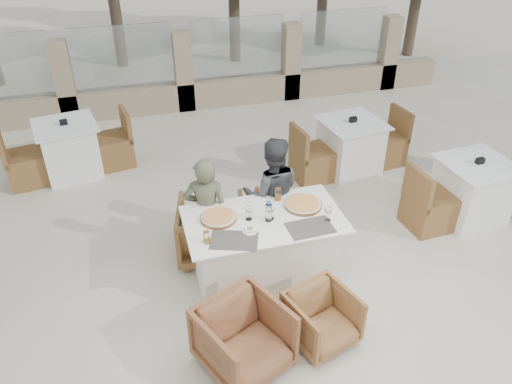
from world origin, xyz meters
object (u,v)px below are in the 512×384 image
object	(u,v)px
water_bottle	(269,211)
bg_table_a	(70,149)
bg_table_b	(350,146)
bg_table_c	(472,190)
diner_right	(272,194)
wine_glass_near	(271,211)
wine_glass_centre	(249,212)
diner_left	(207,212)
armchair_far_left	(211,230)
pizza_left	(218,217)
pizza_right	(303,204)
wine_glass_corner	(328,213)
beer_glass_left	(207,237)
beer_glass_right	(278,194)
armchair_far_right	(280,223)
dining_table	(264,248)
armchair_near_right	(322,318)
olive_dish	(250,230)
armchair_near_left	(244,339)

from	to	relation	value
water_bottle	bg_table_a	world-z (taller)	water_bottle
water_bottle	bg_table_b	bearing A→B (deg)	46.64
bg_table_c	diner_right	bearing A→B (deg)	172.06
wine_glass_near	bg_table_c	xyz separation A→B (m)	(2.72, 0.41, -0.48)
water_bottle	wine_glass_centre	distance (m)	0.20
diner_left	armchair_far_left	bearing A→B (deg)	-105.18
pizza_left	bg_table_a	size ratio (longest dim) A/B	0.22
pizza_right	wine_glass_corner	distance (m)	0.34
bg_table_c	bg_table_b	bearing A→B (deg)	118.93
wine_glass_centre	bg_table_c	xyz separation A→B (m)	(2.94, 0.35, -0.48)
wine_glass_near	beer_glass_left	bearing A→B (deg)	-163.71
pizza_right	beer_glass_right	distance (m)	0.28
wine_glass_near	diner_right	world-z (taller)	diner_right
pizza_right	bg_table_a	world-z (taller)	pizza_right
wine_glass_centre	bg_table_a	world-z (taller)	wine_glass_centre
armchair_far_right	beer_glass_right	bearing A→B (deg)	87.31
water_bottle	beer_glass_left	distance (m)	0.68
water_bottle	wine_glass_corner	distance (m)	0.59
armchair_far_right	wine_glass_corner	bearing A→B (deg)	135.57
wine_glass_near	bg_table_c	bearing A→B (deg)	8.49
pizza_left	beer_glass_left	world-z (taller)	beer_glass_left
dining_table	diner_right	xyz separation A→B (m)	(0.25, 0.54, 0.30)
dining_table	wine_glass_centre	bearing A→B (deg)	168.95
wine_glass_near	diner_left	world-z (taller)	diner_left
wine_glass_near	armchair_far_left	bearing A→B (deg)	134.21
armchair_near_right	pizza_right	bearing A→B (deg)	63.21
armchair_far_right	bg_table_a	distance (m)	3.34
diner_left	bg_table_c	distance (m)	3.31
dining_table	armchair_near_right	bearing A→B (deg)	-73.96
beer_glass_right	olive_dish	distance (m)	0.62
armchair_near_left	beer_glass_right	bearing A→B (deg)	37.53
pizza_left	armchair_far_left	size ratio (longest dim) A/B	0.49
beer_glass_right	water_bottle	bearing A→B (deg)	-121.86
bg_table_a	beer_glass_right	bearing A→B (deg)	-58.65
pizza_right	armchair_near_right	distance (m)	1.21
pizza_left	water_bottle	xyz separation A→B (m)	(0.48, -0.15, 0.09)
diner_left	wine_glass_near	bearing A→B (deg)	157.17
armchair_near_right	diner_left	size ratio (longest dim) A/B	0.45
water_bottle	armchair_far_right	bearing A→B (deg)	60.18
beer_glass_left	olive_dish	size ratio (longest dim) A/B	1.16
beer_glass_right	bg_table_c	bearing A→B (deg)	2.25
wine_glass_near	armchair_near_left	distance (m)	1.29
pizza_right	wine_glass_near	bearing A→B (deg)	-162.01
wine_glass_near	diner_left	bearing A→B (deg)	141.68
armchair_far_right	bg_table_b	bearing A→B (deg)	-113.89
armchair_near_right	diner_left	distance (m)	1.65
beer_glass_right	armchair_near_right	bearing A→B (deg)	-88.18
wine_glass_corner	wine_glass_near	bearing A→B (deg)	162.10
wine_glass_corner	bg_table_c	bearing A→B (deg)	14.87
armchair_far_left	armchair_near_right	xyz separation A→B (m)	(0.74, -1.48, -0.07)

